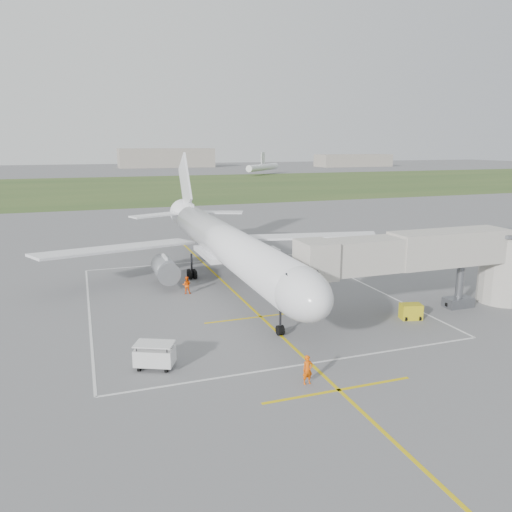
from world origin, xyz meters
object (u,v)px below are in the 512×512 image
object	(u,v)px
jet_bridge	(441,258)
ramp_worker_wing	(187,285)
baggage_cart	(155,355)
ramp_worker_nose	(308,370)
airliner	(226,244)
gpu_unit	(411,312)

from	to	relation	value
jet_bridge	ramp_worker_wing	world-z (taller)	jet_bridge
baggage_cart	ramp_worker_nose	size ratio (longest dim) A/B	1.57
airliner	baggage_cart	size ratio (longest dim) A/B	15.86
airliner	ramp_worker_nose	size ratio (longest dim) A/B	24.90
airliner	baggage_cart	distance (m)	20.90
airliner	gpu_unit	world-z (taller)	airliner
jet_bridge	baggage_cart	world-z (taller)	jet_bridge
baggage_cart	ramp_worker_nose	bearing A→B (deg)	-7.30
airliner	ramp_worker_nose	distance (m)	23.67
gpu_unit	ramp_worker_nose	distance (m)	15.53
ramp_worker_wing	jet_bridge	bearing A→B (deg)	166.75
jet_bridge	airliner	bearing A→B (deg)	137.81
gpu_unit	ramp_worker_wing	size ratio (longest dim) A/B	1.13
baggage_cart	jet_bridge	bearing A→B (deg)	32.96
airliner	ramp_worker_wing	distance (m)	6.09
jet_bridge	ramp_worker_nose	distance (m)	19.83
gpu_unit	baggage_cart	xyz separation A→B (m)	(-22.02, -2.46, 0.26)
airliner	baggage_cart	xyz separation A→B (m)	(-10.09, -17.97, -3.49)
ramp_worker_nose	jet_bridge	bearing A→B (deg)	24.79
airliner	ramp_worker_wing	world-z (taller)	airliner
ramp_worker_wing	gpu_unit	bearing A→B (deg)	158.59
jet_bridge	baggage_cart	bearing A→B (deg)	-171.80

